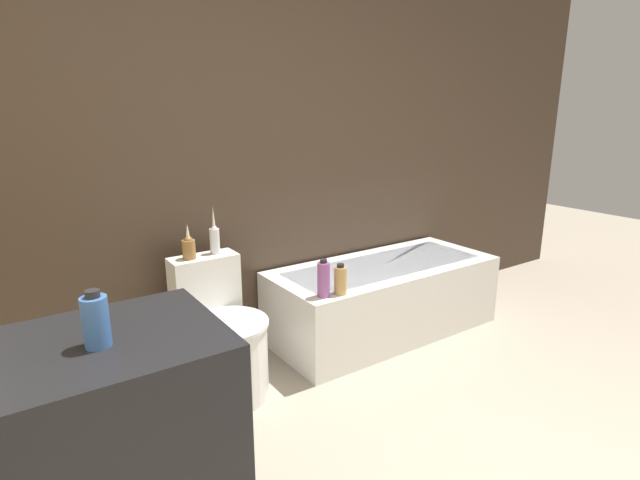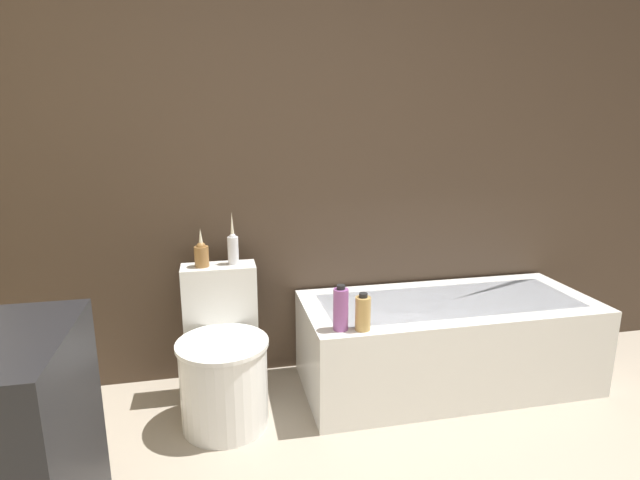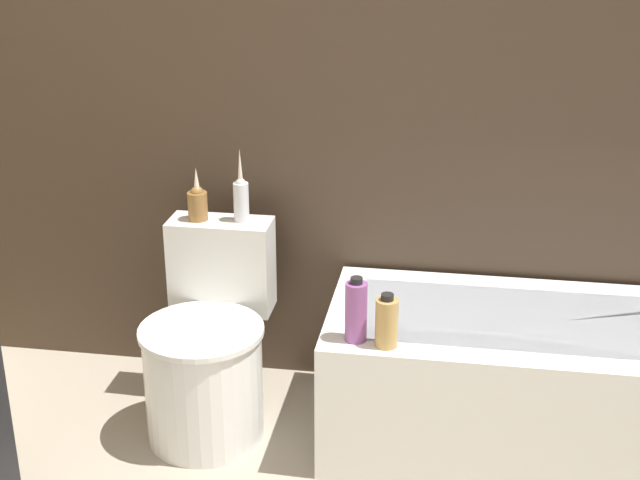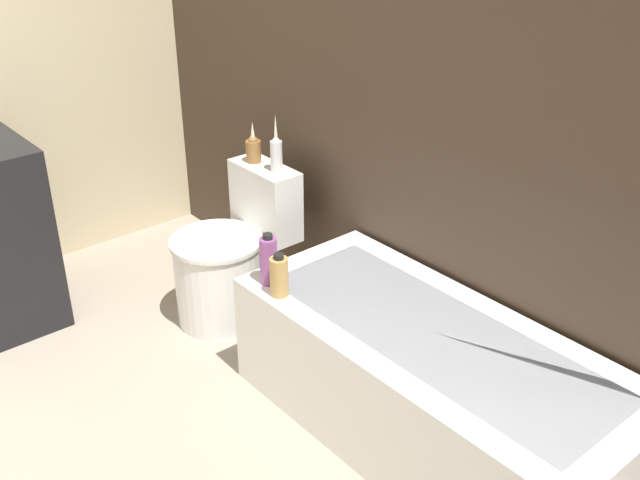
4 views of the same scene
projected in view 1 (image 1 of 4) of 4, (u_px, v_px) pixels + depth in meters
The scene contains 9 objects.
wall_back_tiled at pixel (259, 145), 3.10m from camera, with size 6.40×0.06×2.60m.
bathtub at pixel (383, 297), 3.46m from camera, with size 1.59×0.68×0.49m.
toilet at pixel (224, 342), 2.72m from camera, with size 0.44×0.59×0.72m.
vanity_counter at pixel (116, 472), 1.54m from camera, with size 0.69×0.54×0.89m.
soap_bottle_glass at pixel (96, 321), 1.37m from camera, with size 0.07×0.07×0.17m.
vase_gold at pixel (189, 247), 2.72m from camera, with size 0.07×0.07×0.20m.
vase_silver at pixel (215, 238), 2.81m from camera, with size 0.06×0.06×0.27m.
shampoo_bottle_tall at pixel (324, 279), 2.81m from camera, with size 0.07×0.07×0.22m.
shampoo_bottle_short at pixel (340, 280), 2.85m from camera, with size 0.07×0.07×0.18m.
Camera 1 is at (-1.47, -0.56, 1.54)m, focal length 28.00 mm.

